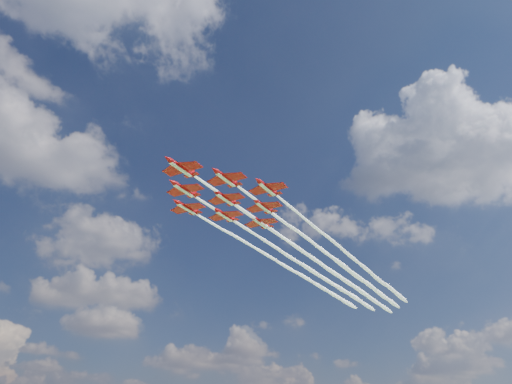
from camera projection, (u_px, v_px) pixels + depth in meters
jet_lead at (294, 245)px, 175.33m from camera, size 115.50×80.02×3.00m
jet_row2_port at (323, 251)px, 180.42m from camera, size 115.50×80.02×3.00m
jet_row2_starb at (289, 256)px, 186.33m from camera, size 115.50×80.02×3.00m
jet_row3_port at (350, 256)px, 185.51m from camera, size 115.50×80.02×3.00m
jet_row3_centre at (317, 261)px, 191.42m from camera, size 115.50×80.02×3.00m
jet_row3_starb at (285, 266)px, 197.32m from camera, size 115.50×80.02×3.00m
jet_row4_port at (343, 265)px, 196.51m from camera, size 115.50×80.02×3.00m
jet_row4_starb at (311, 270)px, 202.42m from camera, size 115.50×80.02×3.00m
jet_tail at (336, 274)px, 207.51m from camera, size 115.50×80.02×3.00m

